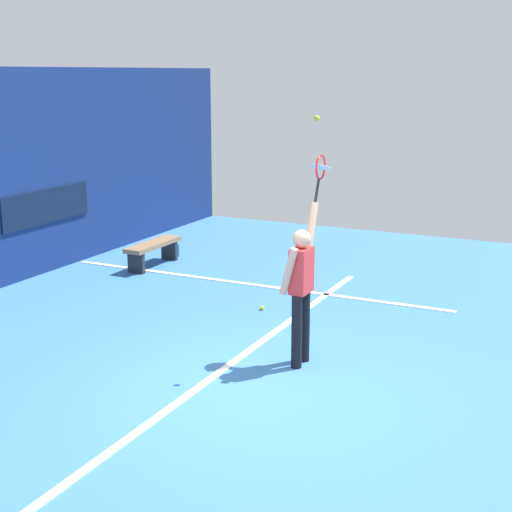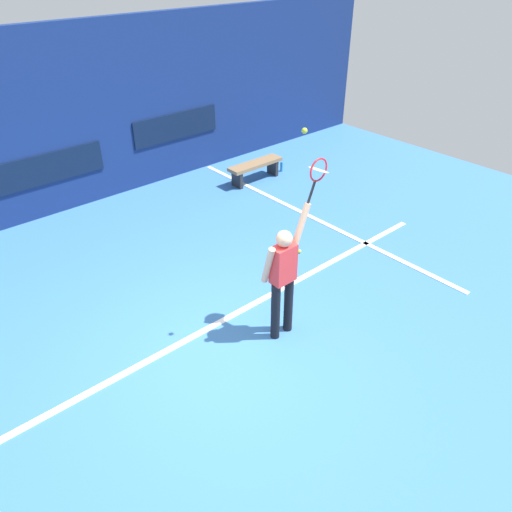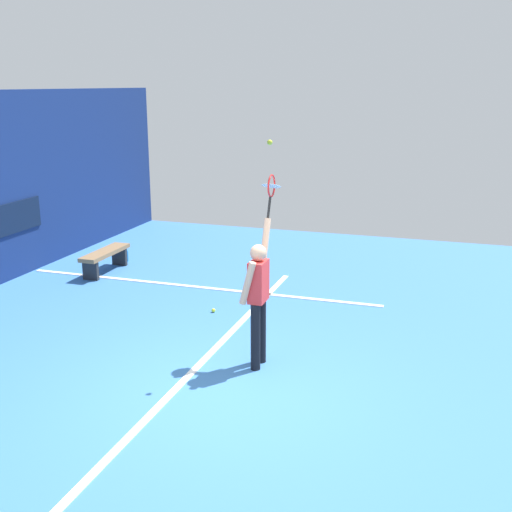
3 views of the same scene
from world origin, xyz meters
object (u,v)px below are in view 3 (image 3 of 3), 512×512
object	(u,v)px
water_bottle	(127,256)
spare_ball	(213,310)
tennis_racket	(271,188)
court_bench	(105,256)
tennis_player	(258,294)
tennis_ball	(270,142)

from	to	relation	value
water_bottle	spare_ball	xyz separation A→B (m)	(-2.36, -2.95, -0.09)
water_bottle	spare_ball	size ratio (longest dim) A/B	3.53
water_bottle	spare_ball	world-z (taller)	water_bottle
tennis_racket	court_bench	distance (m)	5.47
tennis_player	spare_ball	size ratio (longest dim) A/B	28.94
tennis_racket	court_bench	xyz separation A→B (m)	(2.71, 4.31, -2.00)
tennis_ball	court_bench	distance (m)	5.99
tennis_racket	water_bottle	world-z (taller)	tennis_racket
tennis_player	water_bottle	distance (m)	6.01
court_bench	spare_ball	bearing A→B (deg)	-117.17
tennis_player	court_bench	bearing A→B (deg)	52.86
tennis_player	spare_ball	bearing A→B (deg)	37.78
tennis_racket	court_bench	world-z (taller)	tennis_racket
tennis_player	court_bench	size ratio (longest dim) A/B	1.41
tennis_racket	tennis_ball	world-z (taller)	tennis_ball
tennis_ball	spare_ball	world-z (taller)	tennis_ball
tennis_player	water_bottle	bearing A→B (deg)	46.31
water_bottle	tennis_player	bearing A→B (deg)	-133.69
tennis_racket	spare_ball	size ratio (longest dim) A/B	9.18
tennis_ball	water_bottle	xyz separation A→B (m)	(3.95, 4.40, -2.86)
court_bench	water_bottle	distance (m)	0.88
tennis_player	tennis_racket	bearing A→B (deg)	-0.44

